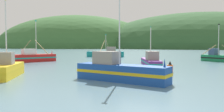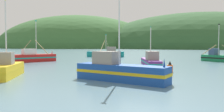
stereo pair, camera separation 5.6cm
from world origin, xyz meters
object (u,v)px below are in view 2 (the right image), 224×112
object	(u,v)px
fishing_boat_purple	(151,61)
fishing_boat_yellow	(5,69)
fishing_boat_blue	(119,71)
fishing_boat_teal	(106,53)
fishing_boat_green	(218,57)
channel_buoy	(170,68)
fishing_boat_red	(33,57)

from	to	relation	value
fishing_boat_purple	fishing_boat_yellow	xyz separation A→B (m)	(-12.98, -16.64, 0.07)
fishing_boat_blue	fishing_boat_teal	bearing A→B (deg)	126.25
fishing_boat_teal	fishing_boat_green	world-z (taller)	fishing_boat_green
fishing_boat_green	fishing_boat_purple	bearing A→B (deg)	-94.91
fishing_boat_teal	fishing_boat_blue	bearing A→B (deg)	100.07
fishing_boat_yellow	channel_buoy	xyz separation A→B (m)	(16.01, 8.84, -0.27)
fishing_boat_red	fishing_boat_purple	world-z (taller)	fishing_boat_red
fishing_boat_teal	fishing_boat_yellow	size ratio (longest dim) A/B	2.04
fishing_boat_blue	fishing_boat_purple	distance (m)	15.84
channel_buoy	fishing_boat_blue	bearing A→B (deg)	-118.69
fishing_boat_red	fishing_boat_purple	xyz separation A→B (m)	(23.00, -1.90, -0.14)
fishing_boat_green	fishing_boat_red	distance (m)	36.52
fishing_boat_teal	fishing_boat_purple	bearing A→B (deg)	114.19
fishing_boat_teal	channel_buoy	xyz separation A→B (m)	(17.07, -29.59, -0.41)
fishing_boat_red	fishing_boat_green	bearing A→B (deg)	-38.33
fishing_boat_blue	fishing_boat_purple	xyz separation A→B (m)	(1.34, 15.78, -0.18)
fishing_boat_green	fishing_boat_yellow	bearing A→B (deg)	-91.18
fishing_boat_blue	fishing_boat_yellow	bearing A→B (deg)	-158.21
fishing_boat_green	fishing_boat_purple	xyz separation A→B (m)	(-12.04, -12.17, -0.09)
fishing_boat_blue	fishing_boat_green	distance (m)	30.99
fishing_boat_green	channel_buoy	distance (m)	21.91
fishing_boat_blue	fishing_boat_red	distance (m)	27.96
fishing_boat_teal	fishing_boat_yellow	xyz separation A→B (m)	(1.07, -38.44, -0.14)
fishing_boat_purple	fishing_boat_green	bearing A→B (deg)	-58.79
fishing_boat_red	fishing_boat_purple	distance (m)	23.08
fishing_boat_purple	fishing_boat_yellow	size ratio (longest dim) A/B	1.26
fishing_boat_green	fishing_boat_yellow	distance (m)	38.15
fishing_boat_green	channel_buoy	xyz separation A→B (m)	(-9.02, -19.96, -0.29)
fishing_boat_teal	fishing_boat_red	distance (m)	21.82
fishing_boat_purple	fishing_boat_blue	bearing A→B (deg)	161.05
fishing_boat_teal	fishing_boat_yellow	distance (m)	38.45
fishing_boat_green	fishing_boat_purple	size ratio (longest dim) A/B	0.85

